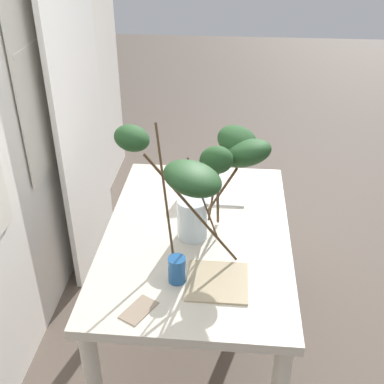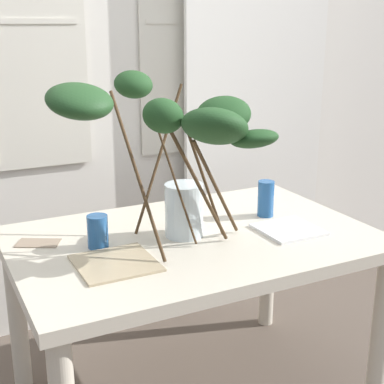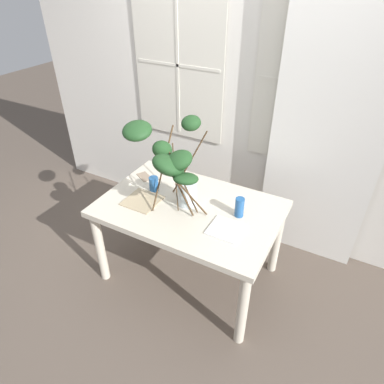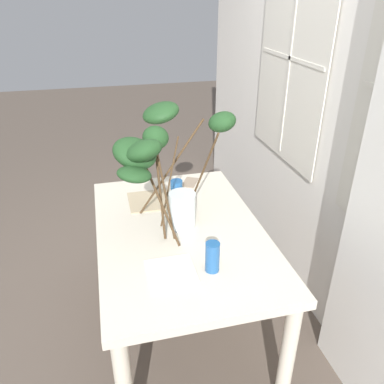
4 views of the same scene
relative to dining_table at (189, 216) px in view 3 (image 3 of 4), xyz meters
name	(u,v)px [view 3 (image 3 of 4)]	position (x,y,z in m)	size (l,w,h in m)	color
ground	(190,272)	(0.00, 0.00, -0.63)	(14.00, 14.00, 0.00)	brown
back_wall_with_windows	(241,91)	(0.00, 0.92, 0.72)	(4.35, 0.14, 2.68)	silver
curtain_sheer_side	(330,121)	(0.77, 0.77, 0.65)	(0.86, 0.03, 2.56)	white
dining_table	(189,216)	(0.00, 0.00, 0.00)	(1.35, 0.89, 0.73)	beige
vase_with_branches	(171,160)	(-0.11, -0.07, 0.50)	(0.75, 0.71, 0.62)	silver
drinking_glass_blue_left	(154,184)	(-0.36, 0.06, 0.16)	(0.08, 0.08, 0.12)	#235693
drinking_glass_blue_right	(239,207)	(0.37, 0.07, 0.17)	(0.07, 0.07, 0.15)	#235693
plate_square_left	(142,201)	(-0.35, -0.11, 0.10)	(0.26, 0.26, 0.01)	tan
plate_square_right	(226,229)	(0.35, -0.12, 0.10)	(0.22, 0.22, 0.01)	white
napkin_folded	(145,177)	(-0.54, 0.19, 0.10)	(0.15, 0.09, 0.00)	gray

